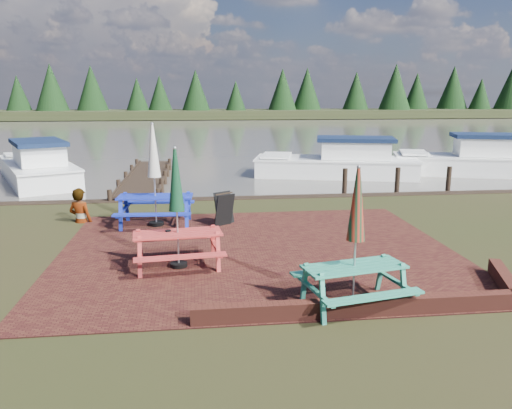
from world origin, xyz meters
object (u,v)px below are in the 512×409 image
object	(u,v)px
picnic_table_teal	(355,259)
jetty	(146,177)
boat_far	(472,161)
person	(78,189)
chalkboard	(224,209)
boat_near	(339,164)
picnic_table_red	(177,227)
boat_jetty	(38,168)
picnic_table_blue	(155,191)

from	to	relation	value
picnic_table_teal	jetty	size ratio (longest dim) A/B	0.27
boat_far	person	world-z (taller)	person
chalkboard	boat_near	bearing A→B (deg)	23.85
picnic_table_red	boat_far	xyz separation A→B (m)	(13.28, 11.90, -0.45)
picnic_table_teal	boat_far	bearing A→B (deg)	42.69
boat_near	boat_jetty	bearing A→B (deg)	104.05
boat_near	person	xyz separation A→B (m)	(-9.80, -8.00, 0.57)
picnic_table_red	jetty	world-z (taller)	picnic_table_red
picnic_table_blue	jetty	bearing A→B (deg)	100.62
picnic_table_red	boat_far	world-z (taller)	picnic_table_red
boat_near	picnic_table_blue	bearing A→B (deg)	152.76
boat_far	jetty	bearing A→B (deg)	109.91
picnic_table_teal	picnic_table_blue	size ratio (longest dim) A/B	0.87
jetty	person	bearing A→B (deg)	-99.29
picnic_table_teal	picnic_table_red	xyz separation A→B (m)	(-3.03, 2.32, 0.03)
chalkboard	boat_far	bearing A→B (deg)	2.40
jetty	person	xyz separation A→B (m)	(-1.15, -7.04, 0.86)
picnic_table_blue	boat_far	size ratio (longest dim) A/B	0.39
boat_far	person	xyz separation A→B (m)	(-16.16, -7.79, 0.54)
picnic_table_blue	person	bearing A→B (deg)	166.45
picnic_table_blue	boat_near	world-z (taller)	picnic_table_blue
jetty	person	world-z (taller)	person
picnic_table_blue	chalkboard	world-z (taller)	picnic_table_blue
boat_jetty	boat_far	distance (m)	19.67
picnic_table_teal	picnic_table_red	distance (m)	3.82
picnic_table_red	picnic_table_blue	size ratio (longest dim) A/B	0.90
picnic_table_red	boat_near	bearing A→B (deg)	54.32
chalkboard	boat_jetty	size ratio (longest dim) A/B	0.12
chalkboard	boat_jetty	distance (m)	11.62
chalkboard	picnic_table_blue	bearing A→B (deg)	142.08
boat_jetty	person	size ratio (longest dim) A/B	3.81
picnic_table_blue	boat_jetty	world-z (taller)	picnic_table_blue
picnic_table_red	picnic_table_blue	xyz separation A→B (m)	(-0.72, 3.47, 0.10)
picnic_table_teal	jetty	bearing A→B (deg)	97.94
jetty	boat_jetty	world-z (taller)	boat_jetty
picnic_table_teal	person	distance (m)	8.74
boat_near	person	distance (m)	12.66
picnic_table_blue	boat_jetty	xyz separation A→B (m)	(-5.66, 8.69, -0.57)
picnic_table_blue	boat_near	xyz separation A→B (m)	(7.64, 8.65, -0.58)
picnic_table_red	boat_jetty	xyz separation A→B (m)	(-6.38, 12.16, -0.47)
jetty	boat_far	xyz separation A→B (m)	(15.01, 0.75, 0.32)
picnic_table_teal	boat_near	distance (m)	14.96
jetty	boat_near	distance (m)	8.71
person	jetty	bearing A→B (deg)	-75.95
chalkboard	boat_jetty	bearing A→B (deg)	97.46
picnic_table_teal	picnic_table_red	bearing A→B (deg)	131.06
person	picnic_table_red	bearing A→B (deg)	148.34
picnic_table_teal	person	size ratio (longest dim) A/B	1.24
jetty	boat_far	size ratio (longest dim) A/B	1.27
picnic_table_teal	boat_far	distance (m)	17.53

